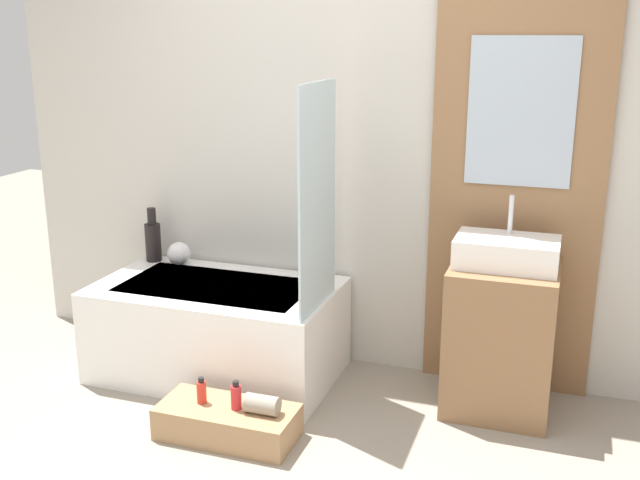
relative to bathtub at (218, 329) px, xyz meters
name	(u,v)px	position (x,y,z in m)	size (l,w,h in m)	color
wall_tiled_back	(360,137)	(0.68, 0.43, 1.04)	(4.20, 0.06, 2.60)	beige
wall_wood_accent	(519,144)	(1.52, 0.38, 1.05)	(0.87, 0.04, 2.60)	#8E6642
bathtub	(218,329)	(0.00, 0.00, 0.00)	(1.31, 0.77, 0.52)	white
glass_shower_screen	(318,198)	(0.63, -0.11, 0.81)	(0.01, 0.51, 1.11)	silver
wooden_step_bench	(228,422)	(0.35, -0.61, -0.18)	(0.65, 0.30, 0.16)	#A87F56
vanity_cabinet	(501,338)	(1.52, 0.11, 0.12)	(0.52, 0.50, 0.75)	#8E6642
sink	(507,252)	(1.52, 0.11, 0.56)	(0.49, 0.31, 0.33)	white
vase_tall_dark	(153,239)	(-0.56, 0.29, 0.39)	(0.09, 0.09, 0.33)	black
vase_round_light	(179,254)	(-0.38, 0.27, 0.33)	(0.14, 0.14, 0.14)	white
bottle_soap_primary	(202,392)	(0.22, -0.61, -0.05)	(0.05, 0.05, 0.13)	red
bottle_soap_secondary	(236,396)	(0.40, -0.61, -0.04)	(0.05, 0.05, 0.14)	red
towel_roll	(262,404)	(0.53, -0.61, -0.06)	(0.09, 0.09, 0.16)	gray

